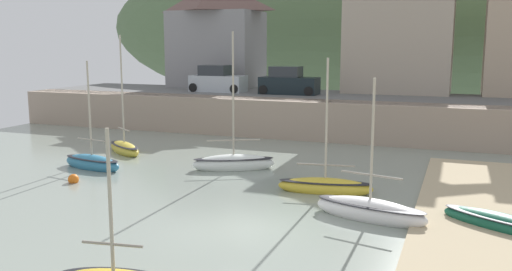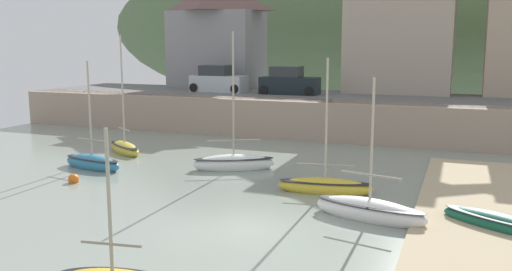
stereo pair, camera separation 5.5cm
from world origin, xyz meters
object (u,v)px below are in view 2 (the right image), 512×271
at_px(waterfront_building_left, 217,33).
at_px(dinghy_open_wooden, 92,162).
at_px(sailboat_tall_mast, 501,224).
at_px(waterfront_building_centre, 401,12).
at_px(parked_car_near_slipway, 218,81).
at_px(sailboat_nearest_shore, 370,210).
at_px(sailboat_white_hull, 125,147).
at_px(fishing_boat_green, 234,163).
at_px(motorboat_with_cabin, 325,186).
at_px(mooring_buoy, 74,179).
at_px(parked_car_by_wall, 289,83).

bearing_deg(waterfront_building_left, dinghy_open_wooden, -82.14).
height_order(sailboat_tall_mast, dinghy_open_wooden, dinghy_open_wooden).
height_order(waterfront_building_centre, parked_car_near_slipway, waterfront_building_centre).
bearing_deg(waterfront_building_left, parked_car_near_slipway, -64.71).
distance_m(sailboat_nearest_shore, parked_car_near_slipway, 23.57).
bearing_deg(sailboat_white_hull, waterfront_building_centre, 87.04).
relative_size(sailboat_white_hull, sailboat_nearest_shore, 1.31).
bearing_deg(waterfront_building_left, fishing_boat_green, -62.79).
bearing_deg(parked_car_near_slipway, waterfront_building_left, 116.37).
xyz_separation_m(waterfront_building_left, sailboat_tall_mast, (20.54, -22.67, -6.53)).
height_order(motorboat_with_cabin, sailboat_tall_mast, motorboat_with_cabin).
distance_m(waterfront_building_left, waterfront_building_centre, 14.67).
distance_m(sailboat_white_hull, parked_car_near_slipway, 12.21).
height_order(motorboat_with_cabin, mooring_buoy, motorboat_with_cabin).
bearing_deg(parked_car_by_wall, fishing_boat_green, -83.10).
distance_m(fishing_boat_green, parked_car_near_slipway, 15.37).
xyz_separation_m(dinghy_open_wooden, parked_car_near_slipway, (-0.65, 15.60, 2.91)).
distance_m(waterfront_building_left, parked_car_by_wall, 9.56).
bearing_deg(dinghy_open_wooden, fishing_boat_green, 29.69).
distance_m(waterfront_building_centre, motorboat_with_cabin, 21.75).
bearing_deg(sailboat_nearest_shore, parked_car_near_slipway, 140.86).
bearing_deg(parked_car_near_slipway, sailboat_nearest_shore, -51.20).
distance_m(motorboat_with_cabin, parked_car_by_wall, 17.34).
relative_size(waterfront_building_left, motorboat_with_cabin, 1.54).
distance_m(sailboat_white_hull, sailboat_tall_mast, 19.56).
relative_size(fishing_boat_green, sailboat_nearest_shore, 1.33).
xyz_separation_m(sailboat_nearest_shore, parked_car_by_wall, (-8.79, 18.50, 2.90)).
bearing_deg(motorboat_with_cabin, parked_car_near_slipway, 118.41).
xyz_separation_m(fishing_boat_green, sailboat_tall_mast, (11.37, -4.82, -0.10)).
xyz_separation_m(fishing_boat_green, parked_car_by_wall, (-1.54, 13.35, 2.88)).
height_order(waterfront_building_centre, fishing_boat_green, waterfront_building_centre).
height_order(waterfront_building_left, sailboat_nearest_shore, waterfront_building_left).
bearing_deg(sailboat_nearest_shore, waterfront_building_centre, 107.68).
height_order(motorboat_with_cabin, parked_car_near_slipway, motorboat_with_cabin).
bearing_deg(mooring_buoy, motorboat_with_cabin, 12.52).
height_order(fishing_boat_green, mooring_buoy, fishing_boat_green).
distance_m(sailboat_tall_mast, mooring_buoy, 16.82).
relative_size(sailboat_white_hull, motorboat_with_cabin, 1.18).
bearing_deg(parked_car_near_slipway, sailboat_white_hull, -89.41).
bearing_deg(parked_car_near_slipway, dinghy_open_wooden, -86.55).
relative_size(motorboat_with_cabin, parked_car_near_slipway, 1.34).
bearing_deg(sailboat_white_hull, fishing_boat_green, 22.85).
xyz_separation_m(sailboat_white_hull, parked_car_near_slipway, (0.10, 11.86, 2.91)).
bearing_deg(motorboat_with_cabin, sailboat_white_hull, 153.14).
bearing_deg(parked_car_by_wall, waterfront_building_centre, 33.20).
relative_size(waterfront_building_left, parked_car_near_slipway, 2.07).
bearing_deg(sailboat_nearest_shore, sailboat_white_hull, 168.39).
relative_size(waterfront_building_left, sailboat_white_hull, 1.31).
distance_m(parked_car_near_slipway, mooring_buoy, 18.43).
bearing_deg(parked_car_by_wall, sailboat_nearest_shore, -64.24).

